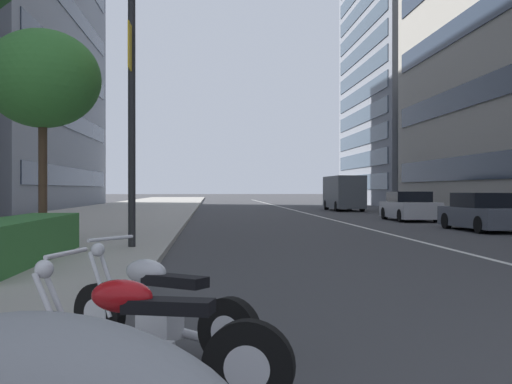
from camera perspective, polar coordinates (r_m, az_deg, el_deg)
name	(u,v)px	position (r m, az deg, el deg)	size (l,w,h in m)	color
sidewalk_right_plaza	(99,218)	(33.17, -14.24, -2.31)	(160.00, 9.44, 0.15)	#A39E93
lane_centre_stripe	(312,215)	(38.16, 5.13, -2.08)	(110.00, 0.16, 0.01)	silver
motorcycle_nearest_camera	(142,348)	(4.64, -10.49, -13.89)	(0.78, 2.12, 1.10)	black
motorcycle_far_end_row	(158,310)	(6.02, -9.01, -10.71)	(1.35, 1.85, 1.08)	black
car_far_down_avenue	(483,213)	(24.66, 20.12, -1.84)	(4.29, 1.95, 1.42)	#4C515B
car_following_behind	(409,207)	(31.55, 13.92, -1.36)	(4.38, 1.98, 1.44)	#B7B7BC
delivery_van_ahead	(344,192)	(45.53, 8.06, -0.01)	(5.86, 2.06, 2.51)	#4C5156
street_lamp_with_banners	(146,28)	(15.87, -10.13, 14.63)	(1.26, 2.52, 9.03)	#232326
clipped_hedge_bed	(16,241)	(12.77, -21.22, -4.19)	(6.21, 1.10, 0.83)	#337033
street_tree_mid_sidewalk	(43,80)	(16.89, -19.03, 9.75)	(2.92, 2.92, 5.45)	#473323
office_tower_far_left_down_avenue	(452,66)	(68.59, 17.57, 10.96)	(21.73, 19.25, 28.62)	slate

